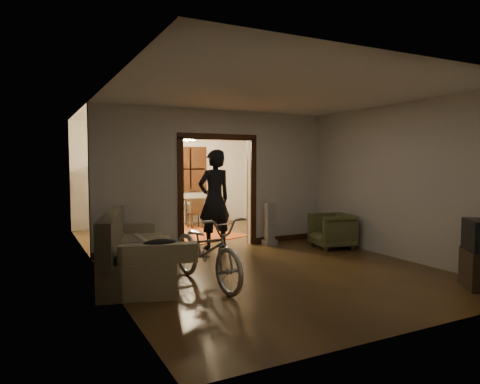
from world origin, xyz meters
TOP-DOWN VIEW (x-y plane):
  - floor at (0.00, 0.00)m, footprint 5.00×8.50m
  - ceiling at (0.00, 0.00)m, footprint 5.00×8.50m
  - wall_back at (0.00, 4.25)m, footprint 5.00×0.02m
  - wall_left at (-2.50, 0.00)m, footprint 0.02×8.50m
  - wall_right at (2.50, 0.00)m, footprint 0.02×8.50m
  - partition_wall at (0.00, 0.75)m, footprint 5.00×0.14m
  - door_casing at (0.00, 0.75)m, footprint 1.74×0.20m
  - far_window at (0.70, 4.21)m, footprint 0.98×0.06m
  - chandelier at (0.00, 2.50)m, footprint 0.24×0.24m
  - light_switch at (1.05, 0.68)m, footprint 0.08×0.01m
  - sofa at (-2.03, -1.00)m, footprint 1.55×2.39m
  - rolled_paper at (-1.93, -0.70)m, footprint 0.11×0.85m
  - jacket at (-1.98, -1.91)m, footprint 0.48×0.36m
  - bicycle at (-1.24, -1.71)m, footprint 0.86×1.97m
  - armchair at (2.04, -0.42)m, footprint 0.91×0.90m
  - vacuum at (1.06, 0.40)m, footprint 0.29×0.24m
  - person at (-0.13, 0.59)m, footprint 0.79×0.58m
  - oriental_rug at (0.07, 2.39)m, footprint 2.40×2.73m
  - locker at (-1.16, 3.83)m, footprint 1.00×0.74m
  - globe at (-1.16, 3.83)m, footprint 0.29×0.29m
  - desk at (0.92, 3.80)m, footprint 0.99×0.58m
  - desk_chair at (0.47, 3.25)m, footprint 0.44×0.44m

SIDE VIEW (x-z plane):
  - floor at x=0.00m, z-range -0.01..0.01m
  - oriental_rug at x=0.07m, z-range 0.00..0.02m
  - armchair at x=2.04m, z-range 0.00..0.71m
  - desk at x=0.92m, z-range 0.00..0.71m
  - desk_chair at x=0.47m, z-range 0.00..0.80m
  - vacuum at x=1.06m, z-range 0.00..0.89m
  - bicycle at x=-1.24m, z-range 0.00..1.01m
  - sofa at x=-2.03m, z-range 0.00..1.02m
  - rolled_paper at x=-1.93m, z-range 0.48..0.58m
  - jacket at x=-1.98m, z-range 0.61..0.75m
  - locker at x=-1.16m, z-range 0.00..1.78m
  - person at x=-0.13m, z-range 0.00..2.00m
  - door_casing at x=0.00m, z-range -0.06..2.26m
  - light_switch at x=1.05m, z-range 1.19..1.31m
  - wall_back at x=0.00m, z-range 0.00..2.80m
  - wall_left at x=-2.50m, z-range 0.00..2.80m
  - wall_right at x=2.50m, z-range 0.00..2.80m
  - partition_wall at x=0.00m, z-range 0.00..2.80m
  - far_window at x=0.70m, z-range 0.91..2.19m
  - globe at x=-1.16m, z-range 1.80..2.08m
  - chandelier at x=0.00m, z-range 2.23..2.47m
  - ceiling at x=0.00m, z-range 2.79..2.80m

